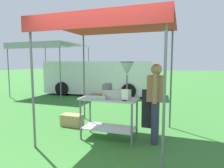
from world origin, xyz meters
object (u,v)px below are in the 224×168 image
at_px(supply_crate, 72,120).
at_px(van_white, 100,77).
at_px(donut_fryer, 120,84).
at_px(vendor, 155,99).
at_px(menu_sign, 125,96).
at_px(stall_canopy, 110,28).
at_px(neighbour_tent, 50,46).
at_px(donut_cart, 109,110).
at_px(donut_tray, 98,97).

xyz_separation_m(supply_crate, van_white, (-1.35, 5.03, 0.73)).
bearing_deg(donut_fryer, supply_crate, 162.34).
bearing_deg(vendor, menu_sign, -152.03).
distance_m(stall_canopy, van_white, 6.17).
bearing_deg(donut_fryer, stall_canopy, 163.89).
bearing_deg(stall_canopy, supply_crate, 162.04).
bearing_deg(supply_crate, donut_fryer, -17.66).
xyz_separation_m(vendor, neighbour_tent, (-5.76, 4.42, 1.55)).
bearing_deg(van_white, stall_canopy, -64.82).
distance_m(supply_crate, neighbour_tent, 5.89).
xyz_separation_m(stall_canopy, donut_cart, (0.00, -0.10, -1.72)).
xyz_separation_m(supply_crate, neighbour_tent, (-3.61, 4.05, 2.31)).
bearing_deg(donut_fryer, vendor, 6.63).
bearing_deg(donut_tray, van_white, 112.71).
distance_m(supply_crate, van_white, 5.26).
bearing_deg(supply_crate, neighbour_tent, 131.70).
distance_m(stall_canopy, donut_fryer, 1.18).
distance_m(vendor, van_white, 6.44).
height_order(donut_cart, neighbour_tent, neighbour_tent).
xyz_separation_m(menu_sign, vendor, (0.56, 0.30, -0.08)).
bearing_deg(stall_canopy, menu_sign, -35.10).
relative_size(donut_fryer, supply_crate, 1.39).
relative_size(donut_fryer, menu_sign, 3.36).
height_order(donut_fryer, neighbour_tent, neighbour_tent).
relative_size(supply_crate, neighbour_tent, 0.18).
relative_size(menu_sign, supply_crate, 0.41).
xyz_separation_m(stall_canopy, neighbour_tent, (-4.80, 4.44, 0.10)).
distance_m(donut_tray, van_white, 6.03).
height_order(vendor, neighbour_tent, neighbour_tent).
bearing_deg(menu_sign, donut_fryer, 127.86).
distance_m(donut_fryer, neighbour_tent, 6.87).
xyz_separation_m(stall_canopy, vendor, (0.95, 0.02, -1.45)).
bearing_deg(donut_cart, supply_crate, 157.88).
relative_size(vendor, supply_crate, 2.92).
height_order(donut_cart, supply_crate, donut_cart).
distance_m(donut_tray, menu_sign, 0.64).
xyz_separation_m(donut_cart, supply_crate, (-1.20, 0.49, -0.49)).
relative_size(donut_fryer, neighbour_tent, 0.25).
bearing_deg(stall_canopy, donut_fryer, -16.11).
distance_m(donut_fryer, menu_sign, 0.34).
relative_size(vendor, van_white, 0.29).
relative_size(donut_tray, donut_fryer, 0.57).
bearing_deg(donut_tray, neighbour_tent, 135.04).
xyz_separation_m(van_white, neighbour_tent, (-2.25, -0.99, 1.58)).
bearing_deg(supply_crate, menu_sign, -22.70).
xyz_separation_m(donut_fryer, supply_crate, (-1.43, 0.46, -1.04)).
bearing_deg(donut_fryer, menu_sign, -52.14).
bearing_deg(stall_canopy, vendor, 1.00).
height_order(stall_canopy, vendor, stall_canopy).
distance_m(donut_cart, van_white, 6.09).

